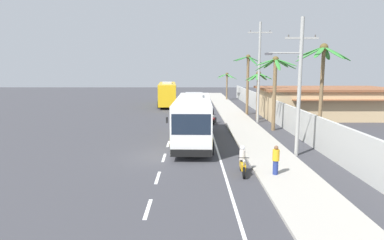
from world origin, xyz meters
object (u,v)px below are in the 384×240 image
object	(u,v)px
palm_nearest	(274,78)
palm_third	(257,85)
coach_bus_far_lane	(167,93)
roadside_building	(323,102)
pedestrian_near_kerb	(275,159)
palm_fourth	(321,70)
palm_farthest	(226,80)
motorcycle_beside_bus	(212,117)
utility_pole_mid	(258,71)
palm_second	(247,73)
coach_bus_foreground	(193,117)
motorcycle_trailing	(242,162)
utility_pole_nearest	(297,84)

from	to	relation	value
palm_nearest	palm_third	bearing A→B (deg)	91.73
coach_bus_far_lane	roadside_building	world-z (taller)	coach_bus_far_lane
pedestrian_near_kerb	palm_nearest	xyz separation A→B (m)	(3.12, 13.38, 3.83)
palm_fourth	palm_farthest	distance (m)	36.88
motorcycle_beside_bus	roadside_building	size ratio (longest dim) A/B	0.13
utility_pole_mid	palm_farthest	size ratio (longest dim) A/B	2.10
palm_second	roadside_building	size ratio (longest dim) A/B	0.49
roadside_building	coach_bus_foreground	bearing A→B (deg)	-139.25
motorcycle_trailing	roadside_building	size ratio (longest dim) A/B	0.13
coach_bus_far_lane	palm_third	distance (m)	18.26
coach_bus_far_lane	motorcycle_trailing	world-z (taller)	coach_bus_far_lane
utility_pole_nearest	palm_third	world-z (taller)	utility_pole_nearest
utility_pole_nearest	pedestrian_near_kerb	bearing A→B (deg)	-118.47
utility_pole_mid	palm_nearest	bearing A→B (deg)	-82.79
coach_bus_foreground	palm_third	xyz separation A→B (m)	(7.20, 11.35, 1.97)
motorcycle_beside_bus	palm_fourth	bearing A→B (deg)	-57.81
palm_second	palm_farthest	xyz separation A→B (m)	(-0.56, 18.91, -1.36)
motorcycle_beside_bus	palm_farthest	xyz separation A→B (m)	(4.11, 25.90, 3.02)
utility_pole_mid	palm_second	size ratio (longest dim) A/B	1.41
palm_nearest	palm_fourth	size ratio (longest dim) A/B	0.92
motorcycle_trailing	palm_nearest	world-z (taller)	palm_nearest
motorcycle_trailing	palm_second	distance (m)	24.29
palm_fourth	palm_third	bearing A→B (deg)	96.76
coach_bus_far_lane	palm_farthest	xyz separation A→B (m)	(10.02, 8.60, 1.77)
utility_pole_nearest	palm_second	bearing A→B (deg)	89.92
motorcycle_trailing	utility_pole_mid	distance (m)	18.53
utility_pole_nearest	palm_third	distance (m)	15.64
motorcycle_trailing	palm_second	bearing A→B (deg)	80.22
coach_bus_foreground	pedestrian_near_kerb	distance (m)	9.68
coach_bus_foreground	utility_pole_nearest	xyz separation A→B (m)	(6.65, -4.26, 2.79)
palm_second	palm_third	bearing A→B (deg)	-82.72
coach_bus_far_lane	motorcycle_trailing	distance (m)	34.49
coach_bus_far_lane	motorcycle_trailing	xyz separation A→B (m)	(6.52, -33.85, -1.28)
utility_pole_mid	palm_farthest	bearing A→B (deg)	91.61
coach_bus_foreground	motorcycle_beside_bus	distance (m)	8.74
motorcycle_beside_bus	pedestrian_near_kerb	distance (m)	17.20
utility_pole_nearest	palm_third	xyz separation A→B (m)	(0.55, 15.61, -0.82)
utility_pole_mid	coach_bus_far_lane	bearing A→B (deg)	123.12
coach_bus_far_lane	palm_nearest	bearing A→B (deg)	-61.68
palm_farthest	coach_bus_far_lane	bearing A→B (deg)	-139.36
pedestrian_near_kerb	palm_nearest	distance (m)	14.26
palm_second	palm_fourth	xyz separation A→B (m)	(2.15, -17.83, 0.48)
utility_pole_mid	utility_pole_nearest	bearing A→B (deg)	-90.74
palm_farthest	roadside_building	xyz separation A→B (m)	(9.16, -21.15, -1.94)
roadside_building	motorcycle_beside_bus	bearing A→B (deg)	-160.29
palm_farthest	roadside_building	bearing A→B (deg)	-66.57
palm_fourth	coach_bus_far_lane	bearing A→B (deg)	114.35
coach_bus_far_lane	palm_nearest	xyz separation A→B (m)	(11.30, -20.97, 2.86)
motorcycle_beside_bus	palm_fourth	distance (m)	13.69
palm_fourth	motorcycle_beside_bus	bearing A→B (deg)	122.19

